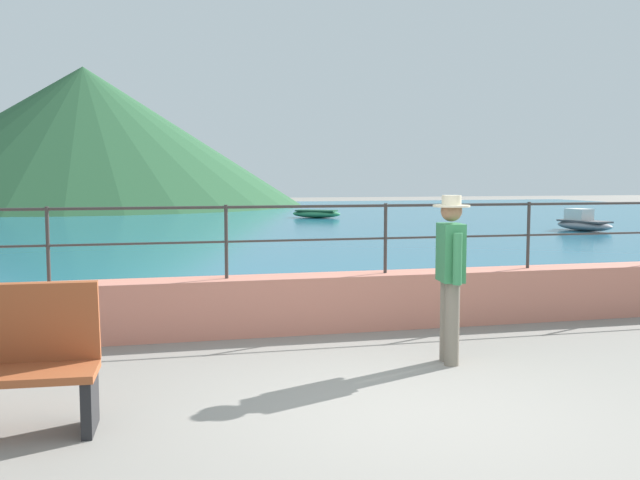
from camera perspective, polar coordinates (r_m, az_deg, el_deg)
ground_plane at (r=6.10m, az=6.04°, el=-13.46°), size 120.00×120.00×0.00m
promenade_wall at (r=9.00m, az=-0.96°, el=-5.07°), size 20.00×0.56×0.70m
railing at (r=8.88m, az=-0.96°, el=1.16°), size 18.44×0.04×0.90m
lake_water at (r=31.39m, az=-10.32°, el=1.52°), size 64.00×44.32×0.06m
hill_main at (r=50.06m, az=-18.35°, el=7.86°), size 28.85×28.85×9.17m
person_walking at (r=7.46m, az=10.41°, el=-2.39°), size 0.38×0.57×1.75m
boat_1 at (r=26.58m, az=20.34°, el=1.29°), size 1.43×2.45×0.76m
boat_2 at (r=32.69m, az=-0.29°, el=2.13°), size 2.42×2.00×0.36m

